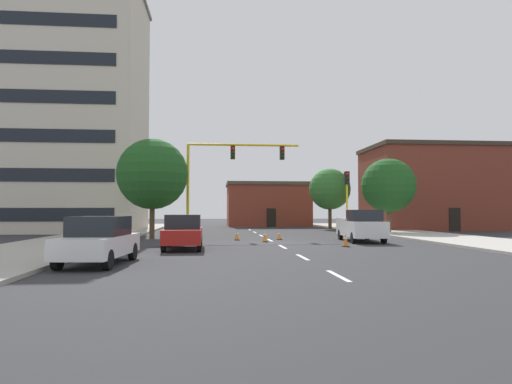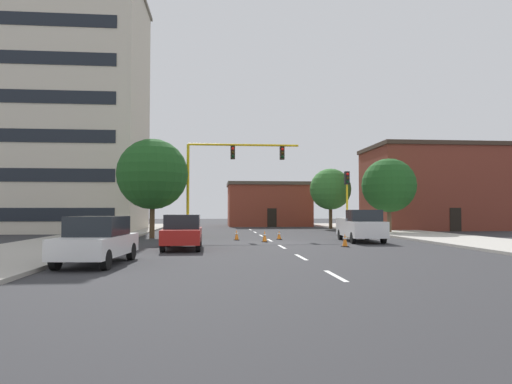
# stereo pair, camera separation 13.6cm
# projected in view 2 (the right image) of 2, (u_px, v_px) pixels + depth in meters

# --- Properties ---
(ground_plane) EXTENTS (160.00, 160.00, 0.00)m
(ground_plane) POSITION_uv_depth(u_px,v_px,m) (275.00, 243.00, 27.68)
(ground_plane) COLOR #2D2D30
(sidewalk_left) EXTENTS (6.00, 56.00, 0.14)m
(sidewalk_left) POSITION_uv_depth(u_px,v_px,m) (100.00, 235.00, 34.56)
(sidewalk_left) COLOR #9E998E
(sidewalk_left) RESTS_ON ground_plane
(sidewalk_right) EXTENTS (6.00, 56.00, 0.14)m
(sidewalk_right) POSITION_uv_depth(u_px,v_px,m) (413.00, 234.00, 36.74)
(sidewalk_right) COLOR #B2ADA3
(sidewalk_right) RESTS_ON ground_plane
(lane_stripe_seg_0) EXTENTS (0.16, 2.40, 0.01)m
(lane_stripe_seg_0) POSITION_uv_depth(u_px,v_px,m) (335.00, 276.00, 13.75)
(lane_stripe_seg_0) COLOR silver
(lane_stripe_seg_0) RESTS_ON ground_plane
(lane_stripe_seg_1) EXTENTS (0.16, 2.40, 0.01)m
(lane_stripe_seg_1) POSITION_uv_depth(u_px,v_px,m) (301.00, 257.00, 19.23)
(lane_stripe_seg_1) COLOR silver
(lane_stripe_seg_1) RESTS_ON ground_plane
(lane_stripe_seg_2) EXTENTS (0.16, 2.40, 0.01)m
(lane_stripe_seg_2) POSITION_uv_depth(u_px,v_px,m) (282.00, 247.00, 24.70)
(lane_stripe_seg_2) COLOR silver
(lane_stripe_seg_2) RESTS_ON ground_plane
(lane_stripe_seg_3) EXTENTS (0.16, 2.40, 0.01)m
(lane_stripe_seg_3) POSITION_uv_depth(u_px,v_px,m) (270.00, 240.00, 30.17)
(lane_stripe_seg_3) COLOR silver
(lane_stripe_seg_3) RESTS_ON ground_plane
(lane_stripe_seg_4) EXTENTS (0.16, 2.40, 0.01)m
(lane_stripe_seg_4) POSITION_uv_depth(u_px,v_px,m) (261.00, 236.00, 35.65)
(lane_stripe_seg_4) COLOR silver
(lane_stripe_seg_4) RESTS_ON ground_plane
(lane_stripe_seg_5) EXTENTS (0.16, 2.40, 0.01)m
(lane_stripe_seg_5) POSITION_uv_depth(u_px,v_px,m) (255.00, 232.00, 41.12)
(lane_stripe_seg_5) COLOR silver
(lane_stripe_seg_5) RESTS_ON ground_plane
(lane_stripe_seg_6) EXTENTS (0.16, 2.40, 0.01)m
(lane_stripe_seg_6) POSITION_uv_depth(u_px,v_px,m) (250.00, 230.00, 46.59)
(lane_stripe_seg_6) COLOR silver
(lane_stripe_seg_6) RESTS_ON ground_plane
(building_tall_left) EXTENTS (13.51, 11.67, 22.85)m
(building_tall_left) POSITION_uv_depth(u_px,v_px,m) (71.00, 110.00, 43.38)
(building_tall_left) COLOR beige
(building_tall_left) RESTS_ON ground_plane
(building_brick_center) EXTENTS (10.30, 7.37, 5.40)m
(building_brick_center) POSITION_uv_depth(u_px,v_px,m) (268.00, 204.00, 57.74)
(building_brick_center) COLOR brown
(building_brick_center) RESTS_ON ground_plane
(building_row_right) EXTENTS (13.20, 8.99, 8.55)m
(building_row_right) POSITION_uv_depth(u_px,v_px,m) (433.00, 188.00, 47.51)
(building_row_right) COLOR brown
(building_row_right) RESTS_ON ground_plane
(traffic_signal_gantry) EXTENTS (8.99, 1.20, 6.83)m
(traffic_signal_gantry) POSITION_uv_depth(u_px,v_px,m) (204.00, 206.00, 33.32)
(traffic_signal_gantry) COLOR yellow
(traffic_signal_gantry) RESTS_ON ground_plane
(traffic_light_pole_right) EXTENTS (0.32, 0.47, 4.80)m
(traffic_light_pole_right) POSITION_uv_depth(u_px,v_px,m) (347.00, 189.00, 33.63)
(traffic_light_pole_right) COLOR yellow
(traffic_light_pole_right) RESTS_ON ground_plane
(tree_right_far) EXTENTS (4.36, 4.36, 6.39)m
(tree_right_far) POSITION_uv_depth(u_px,v_px,m) (330.00, 189.00, 48.85)
(tree_right_far) COLOR #4C3823
(tree_right_far) RESTS_ON ground_plane
(tree_right_mid) EXTENTS (4.58, 4.58, 6.37)m
(tree_right_mid) POSITION_uv_depth(u_px,v_px,m) (389.00, 185.00, 39.10)
(tree_right_mid) COLOR brown
(tree_right_mid) RESTS_ON ground_plane
(tree_left_near) EXTENTS (5.02, 5.02, 7.04)m
(tree_left_near) POSITION_uv_depth(u_px,v_px,m) (152.00, 174.00, 32.75)
(tree_left_near) COLOR #4C3823
(tree_left_near) RESTS_ON ground_plane
(pickup_truck_white) EXTENTS (2.36, 5.52, 1.99)m
(pickup_truck_white) POSITION_uv_depth(u_px,v_px,m) (361.00, 226.00, 28.86)
(pickup_truck_white) COLOR white
(pickup_truck_white) RESTS_ON ground_plane
(sedan_red_near_left) EXTENTS (1.91, 4.52, 1.74)m
(sedan_red_near_left) POSITION_uv_depth(u_px,v_px,m) (182.00, 232.00, 23.21)
(sedan_red_near_left) COLOR #B21E19
(sedan_red_near_left) RESTS_ON ground_plane
(sedan_white_mid_left) EXTENTS (2.25, 4.65, 1.74)m
(sedan_white_mid_left) POSITION_uv_depth(u_px,v_px,m) (97.00, 240.00, 16.64)
(sedan_white_mid_left) COLOR white
(sedan_white_mid_left) RESTS_ON ground_plane
(traffic_cone_roadside_a) EXTENTS (0.36, 0.36, 0.70)m
(traffic_cone_roadside_a) POSITION_uv_depth(u_px,v_px,m) (265.00, 236.00, 28.53)
(traffic_cone_roadside_a) COLOR black
(traffic_cone_roadside_a) RESTS_ON ground_plane
(traffic_cone_roadside_b) EXTENTS (0.36, 0.36, 0.67)m
(traffic_cone_roadside_b) POSITION_uv_depth(u_px,v_px,m) (237.00, 235.00, 30.32)
(traffic_cone_roadside_b) COLOR black
(traffic_cone_roadside_b) RESTS_ON ground_plane
(traffic_cone_roadside_c) EXTENTS (0.36, 0.36, 0.61)m
(traffic_cone_roadside_c) POSITION_uv_depth(u_px,v_px,m) (279.00, 235.00, 30.96)
(traffic_cone_roadside_c) COLOR black
(traffic_cone_roadside_c) RESTS_ON ground_plane
(traffic_cone_roadside_d) EXTENTS (0.36, 0.36, 0.70)m
(traffic_cone_roadside_d) POSITION_uv_depth(u_px,v_px,m) (345.00, 240.00, 24.76)
(traffic_cone_roadside_d) COLOR black
(traffic_cone_roadside_d) RESTS_ON ground_plane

